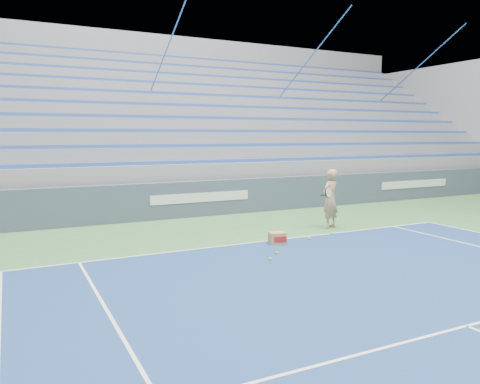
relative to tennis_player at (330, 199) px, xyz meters
name	(u,v)px	position (x,y,z in m)	size (l,w,h in m)	color
sponsor_barrier	(200,198)	(-2.45, 3.32, -0.25)	(30.00, 0.32, 1.10)	#3C495B
bleachers	(148,139)	(-2.46, 9.04, 1.56)	(31.00, 9.15, 7.30)	gray
tennis_player	(330,199)	(0.00, 0.00, 0.00)	(0.95, 0.90, 1.59)	tan
ball_box	(277,238)	(-2.25, -1.02, -0.66)	(0.43, 0.37, 0.28)	#A78151
tennis_ball_0	(332,233)	(-0.48, -0.73, -0.76)	(0.07, 0.07, 0.07)	#BDD32B
tennis_ball_1	(270,259)	(-3.12, -2.19, -0.76)	(0.07, 0.07, 0.07)	#BDD32B
tennis_ball_2	(309,239)	(-1.34, -0.99, -0.76)	(0.07, 0.07, 0.07)	#BDD32B
tennis_ball_3	(277,253)	(-2.75, -1.82, -0.76)	(0.07, 0.07, 0.07)	#BDD32B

